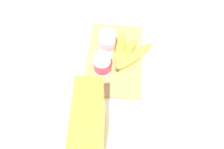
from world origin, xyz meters
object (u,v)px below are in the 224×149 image
yogurt_cup_back (108,42)px  banana_bunch (128,52)px  yogurt_cup_front (102,65)px  cereal_box (90,127)px  cutting_board (114,58)px

yogurt_cup_back → banana_bunch: yogurt_cup_back is taller
yogurt_cup_front → banana_bunch: bearing=-46.2°
yogurt_cup_front → cereal_box: bearing=178.7°
yogurt_cup_front → yogurt_cup_back: 0.11m
cereal_box → yogurt_cup_front: size_ratio=2.72×
yogurt_cup_front → banana_bunch: (0.09, -0.09, -0.03)m
cereal_box → banana_bunch: size_ratio=1.20×
cutting_board → cereal_box: size_ratio=1.49×
cutting_board → yogurt_cup_back: bearing=39.2°
yogurt_cup_front → banana_bunch: size_ratio=0.44×
yogurt_cup_back → yogurt_cup_front: bearing=174.6°
cutting_board → banana_bunch: size_ratio=1.80×
cereal_box → banana_bunch: bearing=161.3°
cutting_board → yogurt_cup_back: size_ratio=3.93×
cereal_box → yogurt_cup_front: cereal_box is taller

